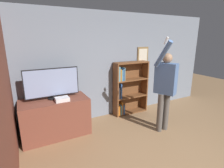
# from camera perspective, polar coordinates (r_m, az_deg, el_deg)

# --- Properties ---
(wall_back) EXTENTS (6.59, 0.09, 2.70)m
(wall_back) POSITION_cam_1_polar(r_m,az_deg,el_deg) (4.60, -0.65, 5.94)
(wall_back) COLOR gray
(wall_back) RESTS_ON ground_plane
(wall_side_brick) EXTENTS (0.06, 4.35, 2.70)m
(wall_side_brick) POSITION_cam_1_polar(r_m,az_deg,el_deg) (2.74, -32.01, -2.65)
(wall_side_brick) COLOR brown
(wall_side_brick) RESTS_ON ground_plane
(tv_ledge) EXTENTS (1.38, 0.67, 0.81)m
(tv_ledge) POSITION_cam_1_polar(r_m,az_deg,el_deg) (4.01, -17.90, -10.33)
(tv_ledge) COLOR brown
(tv_ledge) RESTS_ON ground_plane
(television) EXTENTS (1.09, 0.22, 0.65)m
(television) POSITION_cam_1_polar(r_m,az_deg,el_deg) (3.82, -18.95, 0.23)
(television) COLOR black
(television) RESTS_ON tv_ledge
(game_console) EXTENTS (0.27, 0.21, 0.08)m
(game_console) POSITION_cam_1_polar(r_m,az_deg,el_deg) (3.72, -15.97, -4.79)
(game_console) COLOR white
(game_console) RESTS_ON tv_ledge
(bookshelf) EXTENTS (0.99, 0.28, 1.45)m
(bookshelf) POSITION_cam_1_polar(r_m,az_deg,el_deg) (4.81, 5.11, -1.47)
(bookshelf) COLOR brown
(bookshelf) RESTS_ON ground_plane
(person) EXTENTS (0.59, 0.58, 2.09)m
(person) POSITION_cam_1_polar(r_m,az_deg,el_deg) (3.95, 17.02, -0.39)
(person) COLOR #56514C
(person) RESTS_ON ground_plane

